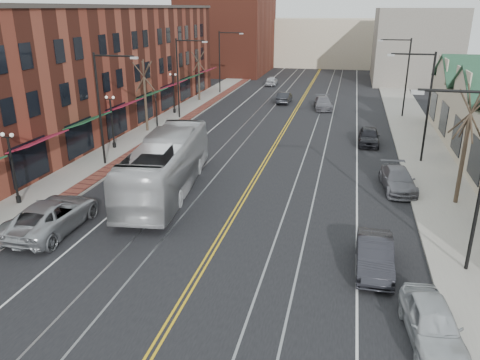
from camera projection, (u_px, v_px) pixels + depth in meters
The scene contains 30 objects.
ground at pixel (174, 316), 17.80m from camera, with size 160.00×160.00×0.00m, color black.
sidewalk_left at pixel (124, 149), 38.61m from camera, with size 4.00×120.00×0.15m, color gray.
sidewalk_right at pixel (431, 171), 33.46m from camera, with size 4.00×120.00×0.15m, color gray.
building_left at pixel (85, 69), 44.62m from camera, with size 10.00×50.00×11.00m, color maroon.
backdrop_left at pixel (228, 32), 82.72m from camera, with size 14.00×18.00×14.00m, color maroon.
backdrop_mid at pixel (324, 42), 93.85m from camera, with size 22.00×14.00×9.00m, color #BEAF92.
backdrop_right at pixel (415, 46), 72.03m from camera, with size 12.00×16.00×11.00m, color slate.
streetlight_l_1 at pixel (104, 98), 33.03m from camera, with size 3.33×0.25×8.00m.
streetlight_l_2 at pixel (182, 70), 47.64m from camera, with size 3.33×0.25×8.00m.
streetlight_l_3 at pixel (223, 56), 62.25m from camera, with size 3.33×0.25×8.00m.
streetlight_r_0 at pixel (474, 164), 19.16m from camera, with size 3.33×0.25×8.00m.
streetlight_r_1 at pixel (423, 96), 33.78m from camera, with size 3.33×0.25×8.00m.
streetlight_r_2 at pixel (403, 69), 48.39m from camera, with size 3.33×0.25×8.00m.
lamppost_l_1 at pixel (13, 170), 27.08m from camera, with size 0.84×0.28×4.27m.
lamppost_l_2 at pixel (112, 123), 38.04m from camera, with size 0.84×0.28×4.27m.
lamppost_l_3 at pixel (174, 94), 50.82m from camera, with size 0.84×0.28×4.27m.
tree_left_near at pixel (145, 95), 43.00m from camera, with size 1.78×1.37×6.48m.
tree_left_far at pixel (199, 74), 57.69m from camera, with size 1.66×1.28×6.02m.
tree_right_mid at pixel (465, 144), 26.60m from camera, with size 1.90×1.46×6.93m.
manhole_far at pixel (43, 205), 27.45m from camera, with size 0.60×0.60×0.02m, color #592D19.
traffic_signal at pixel (157, 113), 41.17m from camera, with size 0.18×0.15×3.80m.
transit_bus at pixel (166, 165), 29.29m from camera, with size 2.99×12.76×3.56m, color #BBBBBD.
parked_suv at pixel (52, 215), 24.41m from camera, with size 2.80×6.06×1.68m, color #9A9CA0.
parked_car_a at pixel (432, 323), 16.27m from camera, with size 1.70×4.23×1.44m, color #B9BDC1.
parked_car_b at pixel (375, 255), 20.74m from camera, with size 1.53×4.38×1.44m, color #222228.
parked_car_c at pixel (398, 180), 29.95m from camera, with size 1.91×4.70×1.36m, color slate.
parked_car_d at pixel (369, 136), 39.87m from camera, with size 1.73×4.29×1.46m, color black.
distant_car_left at pixel (284, 98), 57.27m from camera, with size 1.44×4.12×1.36m, color black.
distant_car_right at pixel (323, 103), 53.90m from camera, with size 1.95×4.80×1.39m, color slate.
distant_car_far at pixel (272, 81), 70.39m from camera, with size 1.66×4.13×1.41m, color #B8B9C0.
Camera 1 is at (5.86, -13.92, 11.04)m, focal length 35.00 mm.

